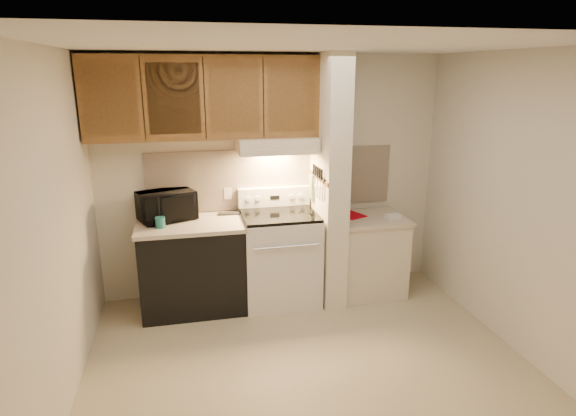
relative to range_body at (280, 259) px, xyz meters
name	(u,v)px	position (x,y,z in m)	size (l,w,h in m)	color
floor	(307,361)	(0.00, -1.16, -0.46)	(3.60, 3.60, 0.00)	tan
ceiling	(311,45)	(0.00, -1.16, 2.04)	(3.60, 3.60, 0.00)	white
wall_back	(273,177)	(0.00, 0.34, 0.79)	(3.60, 0.02, 2.50)	beige
wall_left	(55,235)	(-1.80, -1.16, 0.79)	(0.02, 3.00, 2.50)	beige
wall_right	(516,204)	(1.80, -1.16, 0.79)	(0.02, 3.00, 2.50)	beige
backsplash	(273,179)	(0.00, 0.33, 0.78)	(2.60, 0.02, 0.63)	#FFE6CB
range_body	(280,259)	(0.00, 0.00, 0.00)	(0.76, 0.65, 0.92)	silver
oven_window	(286,267)	(0.00, -0.32, 0.04)	(0.50, 0.01, 0.30)	black
oven_handle	(287,247)	(0.00, -0.35, 0.26)	(0.02, 0.02, 0.65)	silver
cooktop	(279,215)	(0.00, 0.00, 0.48)	(0.74, 0.64, 0.03)	black
range_backguard	(274,197)	(0.00, 0.28, 0.59)	(0.76, 0.08, 0.20)	silver
range_display	(275,198)	(0.00, 0.24, 0.59)	(0.10, 0.01, 0.04)	black
range_knob_left_outer	(248,199)	(-0.28, 0.24, 0.59)	(0.05, 0.05, 0.02)	silver
range_knob_left_inner	(258,199)	(-0.18, 0.24, 0.59)	(0.05, 0.05, 0.02)	silver
range_knob_right_inner	(292,197)	(0.18, 0.24, 0.59)	(0.05, 0.05, 0.02)	silver
range_knob_right_outer	(301,196)	(0.28, 0.24, 0.59)	(0.05, 0.05, 0.02)	silver
dishwasher_front	(193,268)	(-0.88, 0.01, -0.03)	(1.00, 0.63, 0.87)	black
left_countertop	(191,224)	(-0.88, 0.01, 0.43)	(1.04, 0.67, 0.04)	beige
spoon_rest	(230,214)	(-0.48, 0.20, 0.46)	(0.24, 0.08, 0.02)	black
teal_jar	(160,222)	(-1.16, -0.09, 0.50)	(0.09, 0.09, 0.10)	#1B5D5D
outlet	(228,194)	(-0.48, 0.32, 0.64)	(0.08, 0.01, 0.12)	beige
microwave	(166,206)	(-1.10, 0.15, 0.59)	(0.52, 0.35, 0.29)	black
partition_pillar	(329,182)	(0.51, -0.01, 0.79)	(0.22, 0.70, 2.50)	beige
pillar_trim	(318,177)	(0.39, -0.01, 0.84)	(0.01, 0.70, 0.04)	brown
knife_strip	(319,177)	(0.39, -0.06, 0.86)	(0.02, 0.42, 0.04)	black
knife_blade_a	(322,190)	(0.38, -0.21, 0.76)	(0.01, 0.04, 0.16)	silver
knife_handle_a	(322,175)	(0.38, -0.20, 0.91)	(0.02, 0.02, 0.10)	black
knife_blade_b	(320,189)	(0.38, -0.14, 0.75)	(0.01, 0.04, 0.18)	silver
knife_handle_b	(320,173)	(0.38, -0.13, 0.91)	(0.02, 0.02, 0.10)	black
knife_blade_c	(317,188)	(0.38, -0.05, 0.74)	(0.01, 0.04, 0.20)	silver
knife_handle_c	(318,172)	(0.38, -0.06, 0.91)	(0.02, 0.02, 0.10)	black
knife_blade_d	(315,185)	(0.38, 0.02, 0.76)	(0.01, 0.04, 0.16)	silver
knife_handle_d	(316,170)	(0.38, 0.01, 0.91)	(0.02, 0.02, 0.10)	black
knife_blade_e	(313,184)	(0.38, 0.12, 0.75)	(0.01, 0.04, 0.18)	silver
knife_handle_e	(314,169)	(0.38, 0.09, 0.91)	(0.02, 0.02, 0.10)	black
oven_mitt	(312,187)	(0.38, 0.17, 0.70)	(0.03, 0.10, 0.25)	slate
right_cab_base	(368,256)	(0.97, -0.01, -0.06)	(0.70, 0.60, 0.81)	beige
right_countertop	(370,219)	(0.97, -0.01, 0.37)	(0.74, 0.64, 0.04)	beige
red_folder	(350,215)	(0.79, 0.09, 0.39)	(0.22, 0.29, 0.01)	#B2020E
white_box	(393,216)	(1.19, -0.11, 0.41)	(0.15, 0.10, 0.04)	white
range_hood	(277,144)	(0.00, 0.12, 1.17)	(0.78, 0.44, 0.15)	beige
hood_lip	(281,152)	(0.00, -0.08, 1.12)	(0.78, 0.04, 0.06)	beige
upper_cabinets	(204,98)	(-0.69, 0.17, 1.62)	(2.18, 0.33, 0.77)	brown
cab_door_a	(110,100)	(-1.51, 0.01, 1.62)	(0.46, 0.01, 0.63)	brown
cab_gap_a	(142,99)	(-1.23, 0.01, 1.62)	(0.01, 0.01, 0.73)	black
cab_door_b	(174,99)	(-0.96, 0.01, 1.62)	(0.46, 0.01, 0.63)	brown
cab_gap_b	(204,98)	(-0.69, 0.01, 1.62)	(0.01, 0.01, 0.73)	black
cab_door_c	(234,98)	(-0.42, 0.01, 1.62)	(0.46, 0.01, 0.63)	brown
cab_gap_c	(263,98)	(-0.14, 0.01, 1.62)	(0.01, 0.01, 0.73)	black
cab_door_d	(292,97)	(0.13, 0.01, 1.62)	(0.46, 0.01, 0.63)	brown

